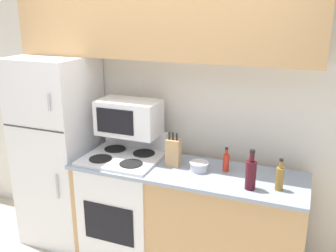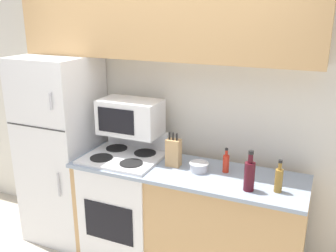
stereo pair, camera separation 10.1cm
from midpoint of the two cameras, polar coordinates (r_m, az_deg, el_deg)
wall_back at (r=3.38m, az=1.04°, el=2.25°), size 8.00×0.05×2.55m
lower_cabinets at (r=3.26m, az=3.61°, el=-13.98°), size 1.90×0.60×0.93m
refrigerator at (r=3.68m, az=-14.99°, el=-3.49°), size 0.65×0.66×1.77m
upper_cabinets at (r=3.10m, az=-0.20°, el=15.38°), size 2.54×0.31×0.57m
stove at (r=3.44m, az=-5.62°, el=-11.63°), size 0.64×0.59×1.11m
microwave at (r=3.24m, az=-4.88°, el=1.38°), size 0.53×0.31×0.30m
knife_block at (r=3.05m, az=1.79°, el=-4.06°), size 0.12×0.08×0.29m
bowl at (r=2.99m, az=5.71°, el=-6.16°), size 0.15×0.15×0.07m
bottle_hot_sauce at (r=2.99m, az=9.79°, el=-5.54°), size 0.05×0.05×0.20m
bottle_vinegar at (r=2.76m, az=17.54°, el=-7.77°), size 0.06×0.06×0.24m
bottle_wine_red at (r=2.72m, az=13.36°, el=-7.27°), size 0.08×0.08×0.30m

